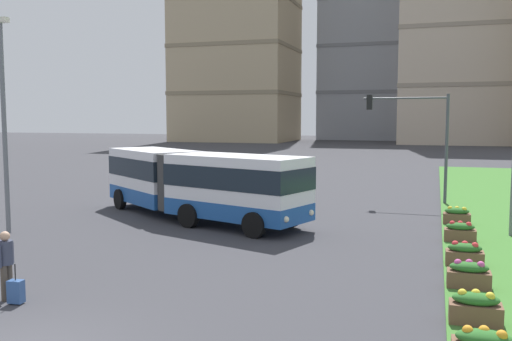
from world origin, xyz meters
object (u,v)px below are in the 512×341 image
object	(u,v)px
rolling_suitcase	(16,291)
apartment_tower_centre	(456,4)
pedestrian_crossing	(6,260)
flower_planter_4	(460,232)
flower_planter_3	(465,254)
apartment_tower_westcentre	(366,29)
flower_planter_2	(469,274)
car_white_van	(211,178)
flower_planter_5	(457,216)
articulated_bus	(194,182)
streetlight_left	(4,116)
flower_planter_1	(476,308)
apartment_tower_west	(237,5)
traffic_light_far_right	(418,128)

from	to	relation	value
rolling_suitcase	apartment_tower_centre	bearing A→B (deg)	82.40
rolling_suitcase	apartment_tower_centre	size ratio (longest dim) A/B	0.02
pedestrian_crossing	flower_planter_4	size ratio (longest dim) A/B	1.58
flower_planter_3	flower_planter_4	distance (m)	3.45
flower_planter_3	apartment_tower_westcentre	bearing A→B (deg)	98.68
flower_planter_2	apartment_tower_centre	xyz separation A→B (m)	(1.69, 87.62, 23.51)
car_white_van	apartment_tower_westcentre	xyz separation A→B (m)	(-1.36, 89.09, 22.54)
flower_planter_5	articulated_bus	bearing A→B (deg)	-169.98
flower_planter_2	streetlight_left	size ratio (longest dim) A/B	0.13
rolling_suitcase	flower_planter_1	bearing A→B (deg)	10.14
apartment_tower_west	apartment_tower_centre	distance (m)	40.19
apartment_tower_westcentre	streetlight_left	bearing A→B (deg)	-90.60
flower_planter_2	apartment_tower_west	xyz separation A→B (m)	(-38.43, 87.59, 25.85)
flower_planter_1	flower_planter_5	world-z (taller)	same
flower_planter_5	traffic_light_far_right	bearing A→B (deg)	107.97
articulated_bus	flower_planter_1	size ratio (longest dim) A/B	10.45
pedestrian_crossing	flower_planter_2	size ratio (longest dim) A/B	1.58
pedestrian_crossing	traffic_light_far_right	distance (m)	21.73
pedestrian_crossing	rolling_suitcase	size ratio (longest dim) A/B	1.79
apartment_tower_centre	rolling_suitcase	bearing A→B (deg)	-97.60
rolling_suitcase	apartment_tower_west	distance (m)	99.73
flower_planter_5	traffic_light_far_right	size ratio (longest dim) A/B	0.19
pedestrian_crossing	flower_planter_5	bearing A→B (deg)	51.04
apartment_tower_west	apartment_tower_westcentre	world-z (taller)	apartment_tower_west
apartment_tower_west	pedestrian_crossing	bearing A→B (deg)	-73.43
flower_planter_1	car_white_van	bearing A→B (deg)	126.39
pedestrian_crossing	flower_planter_4	bearing A→B (deg)	42.60
pedestrian_crossing	apartment_tower_westcentre	bearing A→B (deg)	92.48
flower_planter_2	apartment_tower_centre	distance (m)	90.73
flower_planter_3	rolling_suitcase	bearing A→B (deg)	-146.91
apartment_tower_centre	pedestrian_crossing	bearing A→B (deg)	-97.89
flower_planter_4	apartment_tower_west	xyz separation A→B (m)	(-38.43, 81.82, 25.85)
flower_planter_1	streetlight_left	bearing A→B (deg)	164.01
rolling_suitcase	flower_planter_5	world-z (taller)	rolling_suitcase
articulated_bus	car_white_van	distance (m)	10.21
rolling_suitcase	flower_planter_1	xyz separation A→B (m)	(10.61, 1.90, 0.11)
pedestrian_crossing	apartment_tower_westcentre	xyz separation A→B (m)	(-4.77, 110.42, 22.29)
flower_planter_2	traffic_light_far_right	xyz separation A→B (m)	(-1.88, 15.06, 3.60)
flower_planter_1	flower_planter_3	size ratio (longest dim) A/B	1.00
apartment_tower_west	apartment_tower_westcentre	xyz separation A→B (m)	(22.60, 18.44, -2.98)
articulated_bus	flower_planter_3	bearing A→B (deg)	-23.91
flower_planter_3	apartment_tower_centre	bearing A→B (deg)	88.86
apartment_tower_centre	apartment_tower_west	bearing A→B (deg)	-179.96
rolling_suitcase	streetlight_left	bearing A→B (deg)	133.12
articulated_bus	apartment_tower_westcentre	bearing A→B (deg)	92.67
flower_planter_3	apartment_tower_centre	distance (m)	88.50
flower_planter_4	apartment_tower_west	world-z (taller)	apartment_tower_west
car_white_van	articulated_bus	bearing A→B (deg)	-71.45
traffic_light_far_right	apartment_tower_centre	world-z (taller)	apartment_tower_centre
streetlight_left	apartment_tower_westcentre	bearing A→B (deg)	89.40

